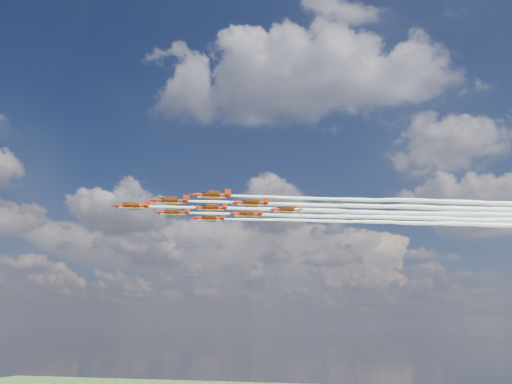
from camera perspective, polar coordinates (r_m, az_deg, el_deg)
jet_lead at (r=144.78m, az=9.38°, el=-2.17°), size 115.24×46.86×2.62m
jet_row2_port at (r=141.61m, az=14.30°, el=-1.61°), size 115.24×46.86×2.62m
jet_row2_starb at (r=154.39m, az=12.54°, el=-2.82°), size 115.24×46.86×2.62m
jet_row3_port at (r=139.54m, az=19.41°, el=-1.02°), size 115.24×46.86×2.62m
jet_row3_centre at (r=151.86m, az=17.20°, el=-2.30°), size 115.24×46.86×2.62m
jet_row3_starb at (r=164.43m, az=15.33°, el=-3.38°), size 115.24×46.86×2.62m
jet_row4_port at (r=150.37m, az=21.98°, el=-1.75°), size 115.24×46.86×2.62m
jet_row4_starb at (r=162.47m, az=19.73°, el=-2.89°), size 115.24×46.86×2.62m
jet_tail at (r=161.49m, az=24.21°, el=-2.37°), size 115.24×46.86×2.62m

